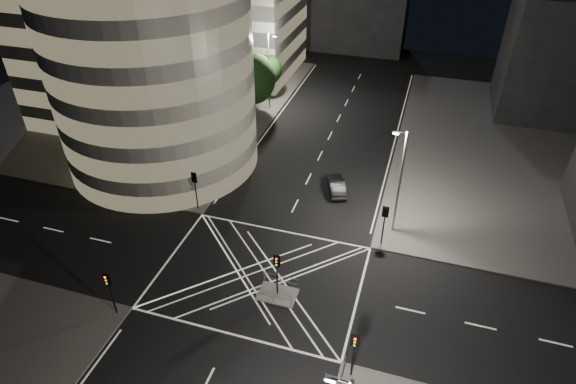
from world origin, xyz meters
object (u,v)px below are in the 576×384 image
(sedan, at_px, (336,185))
(street_lamp_left_near, at_px, (210,133))
(central_island, at_px, (277,294))
(traffic_signal_fr, at_px, (385,218))
(traffic_signal_island, at_px, (277,268))
(street_lamp_left_far, at_px, (269,69))
(street_lamp_right_far, at_px, (399,180))
(traffic_signal_fl, at_px, (195,184))
(traffic_signal_nr, at_px, (354,348))
(traffic_signal_nl, at_px, (109,286))

(sedan, bearing_deg, street_lamp_left_near, -14.36)
(central_island, relative_size, traffic_signal_fr, 0.75)
(traffic_signal_island, distance_m, sedan, 15.36)
(traffic_signal_fr, bearing_deg, central_island, -129.33)
(traffic_signal_fr, relative_size, street_lamp_left_far, 0.40)
(traffic_signal_fr, relative_size, street_lamp_right_far, 0.40)
(traffic_signal_fl, distance_m, traffic_signal_island, 13.62)
(street_lamp_right_far, bearing_deg, traffic_signal_fr, -106.11)
(traffic_signal_fl, height_order, traffic_signal_fr, same)
(central_island, xyz_separation_m, street_lamp_left_near, (-11.44, 13.50, 5.47))
(traffic_signal_fr, height_order, street_lamp_right_far, street_lamp_right_far)
(street_lamp_left_far, bearing_deg, sedan, -52.25)
(traffic_signal_nr, bearing_deg, traffic_signal_island, 142.07)
(central_island, distance_m, street_lamp_right_far, 13.98)
(traffic_signal_nr, relative_size, street_lamp_right_far, 0.40)
(sedan, bearing_deg, street_lamp_left_far, -74.05)
(street_lamp_left_far, relative_size, sedan, 2.28)
(traffic_signal_fl, bearing_deg, street_lamp_right_far, 6.88)
(traffic_signal_fl, distance_m, traffic_signal_nl, 13.60)
(street_lamp_left_far, xyz_separation_m, street_lamp_right_far, (18.87, -21.00, 0.00))
(traffic_signal_nl, bearing_deg, traffic_signal_fl, 90.00)
(street_lamp_left_near, bearing_deg, sedan, 7.44)
(traffic_signal_fl, xyz_separation_m, sedan, (12.02, 6.85, -2.19))
(traffic_signal_fr, bearing_deg, street_lamp_left_near, 164.08)
(central_island, distance_m, traffic_signal_nl, 12.36)
(traffic_signal_fl, height_order, street_lamp_left_far, street_lamp_left_far)
(traffic_signal_nr, bearing_deg, traffic_signal_fr, 90.00)
(street_lamp_left_near, bearing_deg, traffic_signal_fl, -83.03)
(traffic_signal_fl, relative_size, traffic_signal_fr, 1.00)
(central_island, bearing_deg, street_lamp_left_near, 130.27)
(central_island, relative_size, traffic_signal_nr, 0.75)
(traffic_signal_nr, height_order, street_lamp_right_far, street_lamp_right_far)
(traffic_signal_nl, bearing_deg, street_lamp_right_far, 40.91)
(traffic_signal_nl, distance_m, street_lamp_left_near, 18.99)
(central_island, relative_size, traffic_signal_island, 0.75)
(traffic_signal_nl, height_order, traffic_signal_island, same)
(traffic_signal_fr, height_order, street_lamp_left_far, street_lamp_left_far)
(traffic_signal_nl, height_order, sedan, traffic_signal_nl)
(traffic_signal_nr, xyz_separation_m, traffic_signal_island, (-6.80, 5.30, 0.00))
(traffic_signal_fl, relative_size, sedan, 0.91)
(central_island, height_order, traffic_signal_fr, traffic_signal_fr)
(street_lamp_right_far, bearing_deg, traffic_signal_fl, -173.12)
(central_island, height_order, traffic_signal_nr, traffic_signal_nr)
(traffic_signal_nl, relative_size, traffic_signal_fr, 1.00)
(central_island, distance_m, street_lamp_left_near, 18.52)
(traffic_signal_fr, height_order, street_lamp_left_near, street_lamp_left_near)
(traffic_signal_nl, xyz_separation_m, traffic_signal_island, (10.80, 5.30, 0.00))
(traffic_signal_fl, height_order, traffic_signal_nl, same)
(street_lamp_left_near, bearing_deg, traffic_signal_fr, -15.92)
(street_lamp_left_near, height_order, street_lamp_left_far, same)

